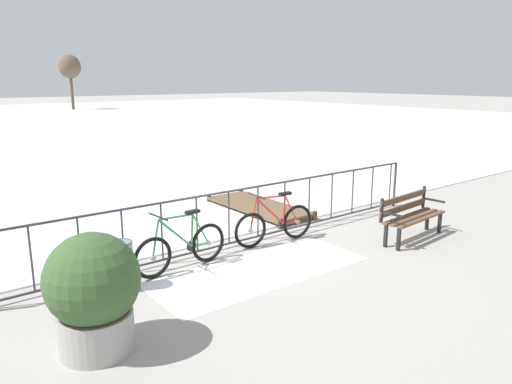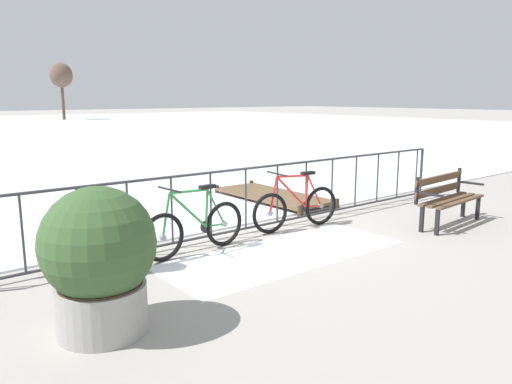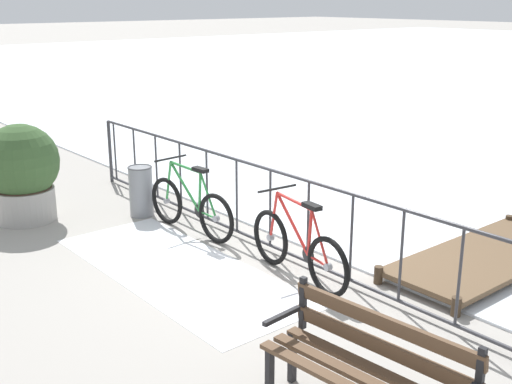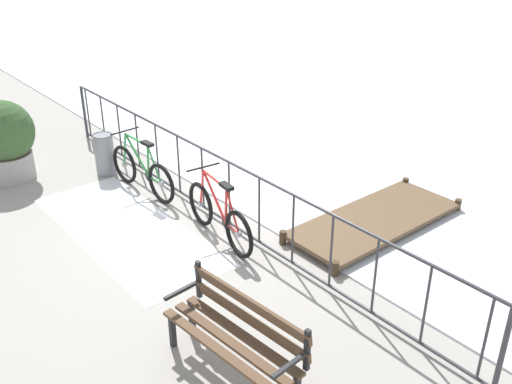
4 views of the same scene
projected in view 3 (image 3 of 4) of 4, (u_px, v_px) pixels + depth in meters
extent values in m
plane|color=#9E9991|center=(288.00, 259.00, 7.79)|extent=(160.00, 160.00, 0.00)
cube|color=white|center=(178.00, 270.00, 7.47)|extent=(3.59, 1.41, 0.01)
cylinder|color=#38383D|center=(289.00, 175.00, 7.49)|extent=(9.00, 0.04, 0.04)
cylinder|color=#38383D|center=(288.00, 253.00, 7.76)|extent=(9.00, 0.04, 0.04)
cylinder|color=#38383D|center=(110.00, 152.00, 10.95)|extent=(0.06, 0.06, 1.05)
cylinder|color=#38383D|center=(115.00, 151.00, 10.81)|extent=(0.03, 0.03, 0.97)
cylinder|color=#38383D|center=(135.00, 159.00, 10.32)|extent=(0.03, 0.03, 0.97)
cylinder|color=#38383D|center=(156.00, 166.00, 9.83)|extent=(0.03, 0.03, 0.97)
cylinder|color=#38383D|center=(180.00, 175.00, 9.34)|extent=(0.03, 0.03, 0.97)
cylinder|color=#38383D|center=(207.00, 185.00, 8.85)|extent=(0.03, 0.03, 0.97)
cylinder|color=#38383D|center=(237.00, 196.00, 8.36)|extent=(0.03, 0.03, 0.97)
cylinder|color=#38383D|center=(270.00, 208.00, 7.87)|extent=(0.03, 0.03, 0.97)
cylinder|color=#38383D|center=(308.00, 222.00, 7.38)|extent=(0.03, 0.03, 0.97)
cylinder|color=#38383D|center=(351.00, 238.00, 6.89)|extent=(0.03, 0.03, 0.97)
cylinder|color=#38383D|center=(401.00, 256.00, 6.40)|extent=(0.03, 0.03, 0.97)
cylinder|color=#38383D|center=(459.00, 277.00, 5.91)|extent=(0.03, 0.03, 0.97)
torus|color=black|center=(216.00, 219.00, 8.22)|extent=(0.66, 0.11, 0.66)
cylinder|color=gray|center=(216.00, 219.00, 8.22)|extent=(0.08, 0.07, 0.08)
torus|color=black|center=(167.00, 201.00, 8.94)|extent=(0.66, 0.11, 0.66)
cylinder|color=gray|center=(167.00, 201.00, 8.94)|extent=(0.08, 0.07, 0.08)
cylinder|color=#2D843D|center=(200.00, 192.00, 8.35)|extent=(0.08, 0.04, 0.53)
cylinder|color=#2D843D|center=(185.00, 186.00, 8.56)|extent=(0.61, 0.08, 0.59)
cylinder|color=#2D843D|center=(185.00, 167.00, 8.47)|extent=(0.63, 0.09, 0.07)
cylinder|color=#2D843D|center=(208.00, 215.00, 8.33)|extent=(0.34, 0.06, 0.05)
cylinder|color=#2D843D|center=(208.00, 196.00, 8.24)|extent=(0.32, 0.05, 0.56)
cylinder|color=#2D843D|center=(169.00, 182.00, 8.81)|extent=(0.16, 0.04, 0.59)
cube|color=black|center=(200.00, 170.00, 8.25)|extent=(0.25, 0.12, 0.05)
cylinder|color=black|center=(170.00, 158.00, 8.67)|extent=(0.07, 0.52, 0.03)
cylinder|color=black|center=(199.00, 211.00, 8.44)|extent=(0.18, 0.03, 0.18)
torus|color=black|center=(328.00, 267.00, 6.73)|extent=(0.66, 0.13, 0.66)
cylinder|color=gray|center=(328.00, 267.00, 6.73)|extent=(0.08, 0.07, 0.08)
torus|color=black|center=(270.00, 237.00, 7.57)|extent=(0.66, 0.13, 0.66)
cylinder|color=gray|center=(270.00, 237.00, 7.57)|extent=(0.08, 0.07, 0.08)
cylinder|color=red|center=(310.00, 233.00, 6.90)|extent=(0.08, 0.04, 0.53)
cylinder|color=red|center=(292.00, 223.00, 7.15)|extent=(0.61, 0.10, 0.59)
cylinder|color=red|center=(294.00, 201.00, 7.05)|extent=(0.63, 0.10, 0.07)
cylinder|color=red|center=(318.00, 261.00, 6.86)|extent=(0.34, 0.06, 0.05)
cylinder|color=red|center=(320.00, 238.00, 6.77)|extent=(0.32, 0.06, 0.56)
cylinder|color=red|center=(274.00, 215.00, 7.43)|extent=(0.16, 0.05, 0.59)
cube|color=black|center=(312.00, 206.00, 6.79)|extent=(0.25, 0.12, 0.05)
cylinder|color=black|center=(277.00, 189.00, 7.28)|extent=(0.08, 0.52, 0.03)
cylinder|color=black|center=(308.00, 255.00, 6.99)|extent=(0.18, 0.04, 0.18)
cube|color=brown|center=(372.00, 369.00, 4.68)|extent=(1.60, 0.24, 0.04)
cube|color=brown|center=(359.00, 377.00, 4.57)|extent=(1.60, 0.24, 0.04)
cube|color=brown|center=(381.00, 347.00, 4.70)|extent=(1.60, 0.19, 0.12)
cube|color=brown|center=(382.00, 322.00, 4.64)|extent=(1.60, 0.19, 0.12)
cube|color=black|center=(480.00, 379.00, 4.16)|extent=(0.05, 0.05, 0.45)
cube|color=black|center=(270.00, 370.00, 5.06)|extent=(0.06, 0.06, 0.44)
cube|color=black|center=(292.00, 357.00, 5.24)|extent=(0.06, 0.06, 0.44)
cube|color=black|center=(303.00, 303.00, 5.19)|extent=(0.05, 0.05, 0.45)
cube|color=black|center=(282.00, 316.00, 5.03)|extent=(0.07, 0.40, 0.04)
cylinder|color=#9E9B96|center=(26.00, 204.00, 9.11)|extent=(0.83, 0.83, 0.46)
cylinder|color=#38281E|center=(24.00, 188.00, 9.04)|extent=(0.76, 0.76, 0.02)
sphere|color=#38562D|center=(21.00, 161.00, 8.93)|extent=(1.05, 1.05, 1.05)
cylinder|color=gray|center=(141.00, 191.00, 9.27)|extent=(0.34, 0.34, 0.72)
torus|color=#494A4E|center=(140.00, 167.00, 9.16)|extent=(0.35, 0.35, 0.02)
cube|color=brown|center=(487.00, 256.00, 7.55)|extent=(1.10, 2.72, 0.06)
cylinder|color=#433323|center=(378.00, 275.00, 7.09)|extent=(0.10, 0.10, 0.20)
cylinder|color=#433323|center=(456.00, 307.00, 6.36)|extent=(0.10, 0.10, 0.20)
cylinder|color=#433323|center=(509.00, 223.00, 8.76)|extent=(0.10, 0.10, 0.20)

